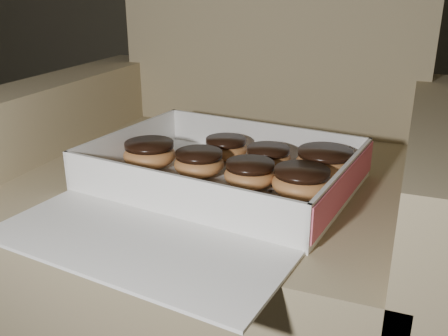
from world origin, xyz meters
TOP-DOWN VIEW (x-y plane):
  - armchair at (0.80, 0.83)m, footprint 0.85×0.72m
  - bakery_box at (0.83, 0.66)m, footprint 0.46×0.52m
  - donut_a at (0.88, 0.69)m, footprint 0.08×0.08m
  - donut_b at (0.98, 0.77)m, footprint 0.10×0.10m
  - donut_c at (0.96, 0.68)m, footprint 0.09×0.09m
  - donut_d at (0.88, 0.78)m, footprint 0.08×0.08m
  - donut_e at (0.69, 0.71)m, footprint 0.09×0.09m
  - donut_f at (0.78, 0.71)m, footprint 0.08×0.08m
  - donut_g at (0.80, 0.80)m, footprint 0.08×0.08m
  - crumb_a at (0.65, 0.65)m, footprint 0.01×0.01m
  - crumb_b at (0.81, 0.57)m, footprint 0.01×0.01m
  - crumb_c at (0.87, 0.65)m, footprint 0.01×0.01m
  - crumb_d at (0.92, 0.68)m, footprint 0.01×0.01m
  - crumb_e at (0.83, 0.61)m, footprint 0.01×0.01m

SIDE VIEW (x-z plane):
  - armchair at x=0.80m, z-range -0.16..0.72m
  - crumb_a at x=0.65m, z-range 0.40..0.41m
  - crumb_b at x=0.81m, z-range 0.40..0.41m
  - crumb_c at x=0.87m, z-range 0.40..0.41m
  - crumb_d at x=0.92m, z-range 0.40..0.41m
  - crumb_e at x=0.83m, z-range 0.40..0.41m
  - bakery_box at x=0.83m, z-range 0.37..0.44m
  - donut_g at x=0.80m, z-range 0.40..0.44m
  - donut_d at x=0.88m, z-range 0.40..0.45m
  - donut_a at x=0.88m, z-range 0.40..0.45m
  - donut_f at x=0.78m, z-range 0.41..0.45m
  - donut_c at x=0.96m, z-range 0.41..0.45m
  - donut_e at x=0.69m, z-range 0.41..0.45m
  - donut_b at x=0.98m, z-range 0.41..0.45m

